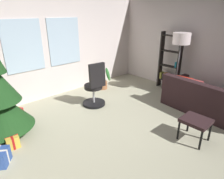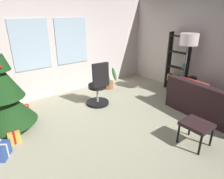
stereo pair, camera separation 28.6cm
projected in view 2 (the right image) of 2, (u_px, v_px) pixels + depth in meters
The scene contains 12 objects.
ground_plane at pixel (130, 131), 3.91m from camera, with size 5.36×5.08×0.10m, color #AAA78B.
wall_back_with_windows at pixel (66, 46), 5.28m from camera, with size 5.36×0.12×2.59m.
wall_right_with_frames at pixel (210, 48), 4.96m from camera, with size 0.12×5.08×2.59m.
couch at pixel (222, 106), 4.23m from camera, with size 1.66×2.12×0.77m.
footstool at pixel (196, 126), 3.31m from camera, with size 0.43×0.46×0.43m.
holiday_tree at pixel (1, 92), 3.59m from camera, with size 1.10×1.10×2.37m.
gift_box_red at pixel (23, 108), 4.54m from camera, with size 0.28×0.28×0.16m.
gift_box_gold at pixel (14, 136), 3.48m from camera, with size 0.22×0.23×0.22m.
office_chair at pixel (98, 89), 4.73m from camera, with size 0.56×0.56×1.10m.
bookshelf at pixel (177, 66), 5.54m from camera, with size 0.18×0.64×1.65m.
floor_lamp at pixel (189, 43), 4.74m from camera, with size 0.44×0.44×1.69m.
potted_plant at pixel (109, 82), 5.83m from camera, with size 0.47×0.39×0.64m.
Camera 2 is at (-2.32, -2.38, 2.19)m, focal length 31.23 mm.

